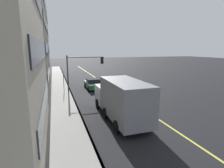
{
  "coord_description": "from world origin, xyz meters",
  "views": [
    {
      "loc": [
        -20.64,
        8.03,
        5.75
      ],
      "look_at": [
        0.09,
        1.09,
        1.4
      ],
      "focal_mm": 28.05,
      "sensor_mm": 36.0,
      "label": 1
    }
  ],
  "objects_px": {
    "truck_gray": "(121,99)",
    "street_sign_post": "(64,80)",
    "traffic_light_mast": "(83,67)",
    "car_red": "(136,86)",
    "car_green": "(93,84)"
  },
  "relations": [
    {
      "from": "truck_gray",
      "to": "traffic_light_mast",
      "type": "height_order",
      "value": "traffic_light_mast"
    },
    {
      "from": "truck_gray",
      "to": "street_sign_post",
      "type": "height_order",
      "value": "truck_gray"
    },
    {
      "from": "truck_gray",
      "to": "street_sign_post",
      "type": "xyz_separation_m",
      "value": [
        10.94,
        3.96,
        -0.07
      ]
    },
    {
      "from": "truck_gray",
      "to": "street_sign_post",
      "type": "distance_m",
      "value": 11.63
    },
    {
      "from": "car_red",
      "to": "truck_gray",
      "type": "relative_size",
      "value": 0.48
    },
    {
      "from": "car_red",
      "to": "street_sign_post",
      "type": "height_order",
      "value": "street_sign_post"
    },
    {
      "from": "truck_gray",
      "to": "traffic_light_mast",
      "type": "distance_m",
      "value": 10.17
    },
    {
      "from": "car_green",
      "to": "truck_gray",
      "type": "xyz_separation_m",
      "value": [
        -11.86,
        0.24,
        1.0
      ]
    },
    {
      "from": "car_green",
      "to": "traffic_light_mast",
      "type": "bearing_deg",
      "value": 139.09
    },
    {
      "from": "car_red",
      "to": "car_green",
      "type": "bearing_deg",
      "value": 59.3
    },
    {
      "from": "truck_gray",
      "to": "street_sign_post",
      "type": "relative_size",
      "value": 2.78
    },
    {
      "from": "car_green",
      "to": "traffic_light_mast",
      "type": "distance_m",
      "value": 3.77
    },
    {
      "from": "car_red",
      "to": "truck_gray",
      "type": "distance_m",
      "value": 10.39
    },
    {
      "from": "car_green",
      "to": "car_red",
      "type": "distance_m",
      "value": 6.33
    },
    {
      "from": "traffic_light_mast",
      "to": "street_sign_post",
      "type": "xyz_separation_m",
      "value": [
        1.02,
        2.51,
        -1.82
      ]
    }
  ]
}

